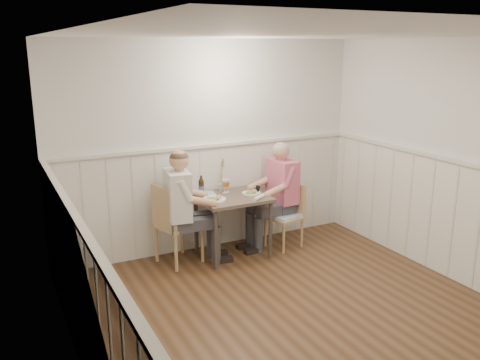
{
  "coord_description": "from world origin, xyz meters",
  "views": [
    {
      "loc": [
        -2.48,
        -3.46,
        2.5
      ],
      "look_at": [
        0.11,
        1.64,
        1.0
      ],
      "focal_mm": 38.0,
      "sensor_mm": 36.0,
      "label": 1
    }
  ],
  "objects": [
    {
      "name": "ground_plane",
      "position": [
        0.0,
        0.0,
        0.0
      ],
      "size": [
        4.5,
        4.5,
        0.0
      ],
      "primitive_type": "plane",
      "color": "#462B18"
    },
    {
      "name": "beer_glass_a",
      "position": [
        0.13,
        2.03,
        0.86
      ],
      "size": [
        0.07,
        0.07,
        0.16
      ],
      "color": "silver",
      "rests_on": "dining_table"
    },
    {
      "name": "dining_table",
      "position": [
        0.11,
        1.84,
        0.64
      ],
      "size": [
        0.83,
        0.7,
        0.75
      ],
      "color": "brown",
      "rests_on": "ground"
    },
    {
      "name": "plate_diner",
      "position": [
        -0.18,
        1.77,
        0.77
      ],
      "size": [
        0.29,
        0.29,
        0.07
      ],
      "color": "white",
      "rests_on": "dining_table"
    },
    {
      "name": "plate_man",
      "position": [
        0.36,
        1.83,
        0.77
      ],
      "size": [
        0.23,
        0.23,
        0.06
      ],
      "color": "white",
      "rests_on": "dining_table"
    },
    {
      "name": "wainscot",
      "position": [
        0.0,
        0.69,
        0.69
      ],
      "size": [
        4.0,
        4.49,
        1.34
      ],
      "color": "silver",
      "rests_on": "ground"
    },
    {
      "name": "chair_left",
      "position": [
        -0.62,
        1.9,
        0.52
      ],
      "size": [
        0.57,
        0.57,
        0.96
      ],
      "color": "#AE7F57",
      "rests_on": "ground"
    },
    {
      "name": "chair_right",
      "position": [
        0.85,
        1.78,
        0.44
      ],
      "size": [
        0.47,
        0.47,
        0.82
      ],
      "color": "#AE7F57",
      "rests_on": "ground"
    },
    {
      "name": "rolled_napkin",
      "position": [
        0.34,
        1.59,
        0.77
      ],
      "size": [
        0.2,
        0.15,
        0.04
      ],
      "color": "white",
      "rests_on": "dining_table"
    },
    {
      "name": "man_in_pink",
      "position": [
        0.8,
        1.88,
        0.58
      ],
      "size": [
        0.65,
        0.45,
        1.38
      ],
      "color": "#3F3F47",
      "rests_on": "ground"
    },
    {
      "name": "beer_bottle",
      "position": [
        -0.21,
        2.04,
        0.86
      ],
      "size": [
        0.07,
        0.07,
        0.25
      ],
      "color": "black",
      "rests_on": "dining_table"
    },
    {
      "name": "grass_vase",
      "position": [
        0.08,
        2.12,
        0.95
      ],
      "size": [
        0.05,
        0.05,
        0.44
      ],
      "color": "silver",
      "rests_on": "dining_table"
    },
    {
      "name": "gingham_mat",
      "position": [
        -0.16,
        2.07,
        0.75
      ],
      "size": [
        0.29,
        0.24,
        0.01
      ],
      "color": "#6C93C6",
      "rests_on": "dining_table"
    },
    {
      "name": "diner_cream",
      "position": [
        -0.55,
        1.83,
        0.59
      ],
      "size": [
        0.69,
        0.48,
        1.41
      ],
      "color": "#3F3F47",
      "rests_on": "ground"
    },
    {
      "name": "room_shell",
      "position": [
        0.0,
        0.0,
        1.52
      ],
      "size": [
        4.04,
        4.54,
        2.6
      ],
      "color": "white",
      "rests_on": "ground"
    },
    {
      "name": "beer_glass_b",
      "position": [
        0.09,
        2.01,
        0.87
      ],
      "size": [
        0.07,
        0.07,
        0.17
      ],
      "color": "silver",
      "rests_on": "dining_table"
    }
  ]
}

